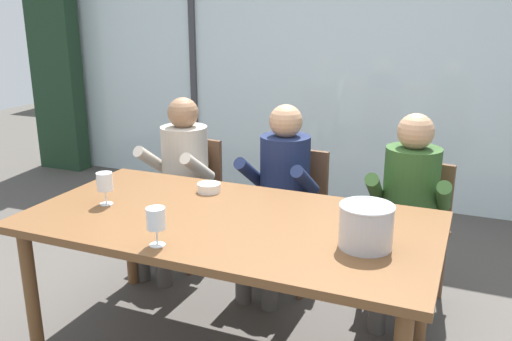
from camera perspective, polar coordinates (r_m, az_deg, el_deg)
name	(u,v)px	position (r m, az deg, el deg)	size (l,w,h in m)	color
ground	(292,270)	(3.83, 3.83, -10.46)	(14.00, 14.00, 0.00)	#4C4742
window_glass_panel	(354,62)	(5.00, 10.33, 11.26)	(7.24, 0.03, 2.60)	silver
window_mullion_left	(193,56)	(5.56, -6.65, 11.92)	(0.06, 0.06, 2.60)	#38383D
hillside_vineyard	(413,61)	(9.26, 16.28, 11.10)	(13.24, 2.40, 1.93)	#568942
curtain_heavy_drape	(55,53)	(6.41, -20.57, 11.60)	(0.56, 0.20, 2.60)	#1E3823
dining_table	(229,232)	(2.70, -2.89, -6.49)	(2.04, 1.05, 0.75)	brown
chair_near_curtain	(189,190)	(3.91, -7.13, -2.04)	(0.49, 0.49, 0.86)	brown
chair_left_of_center	(291,205)	(3.58, 3.77, -3.69)	(0.48, 0.48, 0.86)	brown
chair_center	(411,222)	(3.42, 16.06, -5.30)	(0.50, 0.50, 0.86)	brown
person_beige_jumper	(179,173)	(3.71, -8.18, -0.30)	(0.49, 0.63, 1.18)	#B7AD9E
person_navy_polo	(280,186)	(3.40, 2.54, -1.69)	(0.48, 0.63, 1.18)	#192347
person_olive_shirt	(408,203)	(3.23, 15.85, -3.33)	(0.47, 0.62, 1.18)	#2D5123
ice_bucket_primary	(366,225)	(2.37, 11.59, -5.72)	(0.24, 0.24, 0.19)	#B7B7BC
tasting_bowl	(209,188)	(3.05, -5.00, -1.82)	(0.13, 0.13, 0.05)	silver
wine_glass_by_left_taster	(105,182)	(2.93, -15.74, -1.20)	(0.08, 0.08, 0.17)	silver
wine_glass_near_bucket	(156,219)	(2.37, -10.55, -5.09)	(0.08, 0.08, 0.17)	silver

